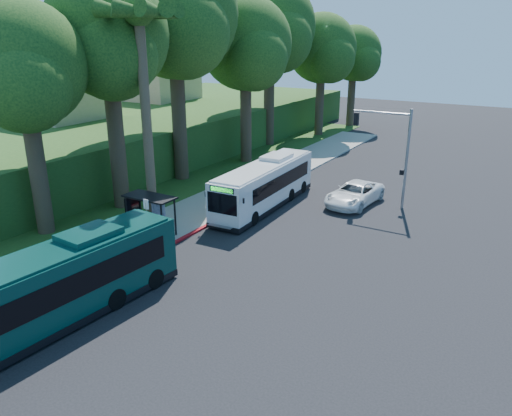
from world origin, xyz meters
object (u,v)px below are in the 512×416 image
Objects in this scene: teal_bus at (57,285)px; pickup at (354,194)px; bus_shelter at (149,206)px; white_bus at (265,184)px.

teal_bus reaches higher than pickup.
teal_bus is at bearing -98.82° from pickup.
bus_shelter is 8.97m from white_bus.
white_bus is at bearing 94.23° from teal_bus.
teal_bus is at bearing -69.90° from bus_shelter.
white_bus is 6.54m from pickup.
teal_bus is at bearing -92.30° from white_bus.
white_bus is 17.74m from teal_bus.
pickup is at bearing 53.51° from bus_shelter.
bus_shelter is 0.28× the size of white_bus.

